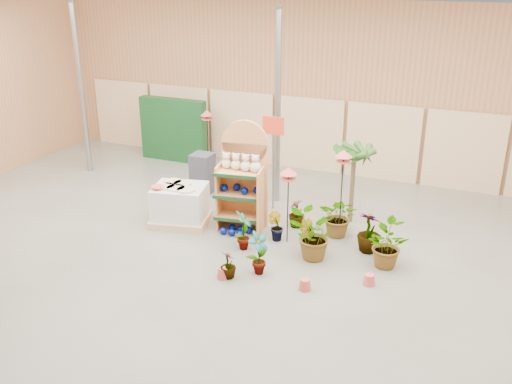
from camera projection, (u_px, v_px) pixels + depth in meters
room at (229, 141)px, 10.72m from camera, size 15.20×12.10×4.70m
display_shelf at (243, 180)px, 11.99m from camera, size 1.07×0.77×2.35m
teddy_bears at (242, 164)px, 11.73m from camera, size 0.87×0.23×0.37m
gazing_balls_shelf at (241, 189)px, 11.93m from camera, size 0.86×0.29×0.16m
gazing_balls_floor at (236, 231)px, 12.01m from camera, size 0.63×0.39×0.15m
pallet_stack at (180, 205)px, 12.41m from camera, size 1.39×1.24×0.89m
charcoal_planters at (203, 173)px, 14.05m from camera, size 0.50×0.50×1.00m
trellis_stock at (174, 130)px, 16.24m from camera, size 2.00×0.30×1.80m
offer_sign at (273, 144)px, 12.69m from camera, size 0.50×0.08×2.20m
bird_table_front at (289, 173)px, 11.15m from camera, size 0.34×0.34×1.62m
bird_table_right at (344, 157)px, 11.22m from camera, size 0.34×0.34×1.91m
bird_table_back at (207, 115)px, 15.08m from camera, size 0.34×0.34×1.71m
palm at (354, 153)px, 12.05m from camera, size 0.70×0.70×1.85m
potted_plant_0 at (244, 230)px, 11.24m from camera, size 0.43×0.52×0.84m
potted_plant_1 at (309, 237)px, 11.15m from camera, size 0.45×0.40×0.69m
potted_plant_2 at (312, 236)px, 10.84m from camera, size 1.16×1.12×0.98m
potted_plant_3 at (369, 232)px, 11.18m from camera, size 0.59×0.59×0.85m
potted_plant_5 at (276, 226)px, 11.68m from camera, size 0.37×0.32×0.61m
potted_plant_6 at (339, 216)px, 11.80m from camera, size 0.80×0.69×0.88m
potted_plant_7 at (228, 265)px, 10.29m from camera, size 0.39×0.39×0.52m
potted_plant_8 at (259, 254)px, 10.36m from camera, size 0.44×0.52×0.83m
potted_plant_10 at (384, 245)px, 10.62m from camera, size 1.04×1.05×0.88m
potted_plant_11 at (297, 213)px, 12.27m from camera, size 0.41×0.41×0.64m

